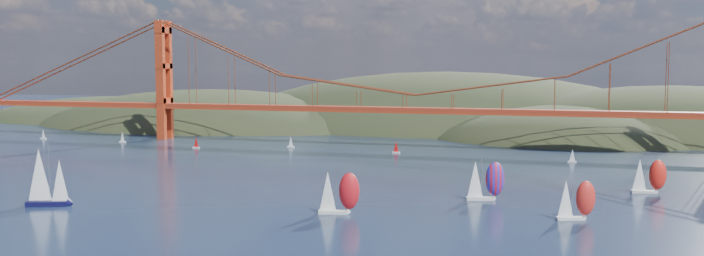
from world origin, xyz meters
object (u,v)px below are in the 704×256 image
object	(u,v)px
sloop_navy	(45,178)
racer_0	(338,192)
racer_3	(648,175)
racer_1	(575,199)
racer_rwb	(485,180)

from	to	relation	value
sloop_navy	racer_0	distance (m)	71.04
sloop_navy	racer_3	distance (m)	152.86
racer_0	racer_1	bearing A→B (deg)	-3.18
racer_3	racer_rwb	distance (m)	46.06
racer_1	racer_rwb	world-z (taller)	racer_rwb
racer_1	racer_3	world-z (taller)	racer_3
sloop_navy	racer_1	distance (m)	123.25
sloop_navy	racer_0	xyz separation A→B (m)	(69.92, 12.46, -1.70)
racer_1	racer_3	bearing A→B (deg)	44.66
racer_0	racer_3	xyz separation A→B (m)	(69.96, 49.14, -0.29)
racer_3	racer_rwb	bearing A→B (deg)	-160.86
racer_3	sloop_navy	bearing A→B (deg)	-166.48
sloop_navy	racer_rwb	size ratio (longest dim) A/B	1.41
sloop_navy	racer_rwb	bearing A→B (deg)	0.03
sloop_navy	racer_0	world-z (taller)	sloop_navy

